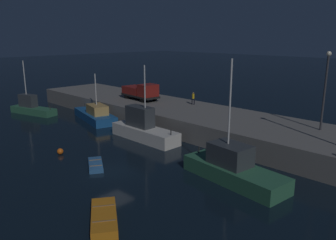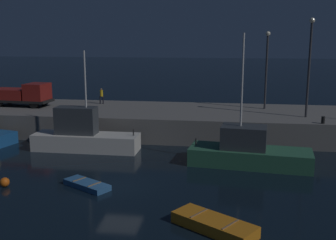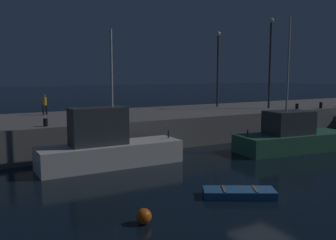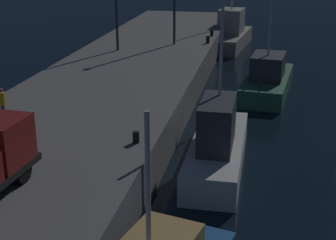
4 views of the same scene
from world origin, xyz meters
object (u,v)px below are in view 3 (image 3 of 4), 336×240
at_px(rowboat_white_mid, 239,193).
at_px(lamp_post_west, 218,63).
at_px(fishing_boat_grey, 108,147).
at_px(dockworker, 45,103).
at_px(fishing_boat_white, 292,137).
at_px(bollard_central, 46,122).
at_px(bollard_east, 321,105).
at_px(bollard_west, 297,107).
at_px(lamp_post_east, 270,56).
at_px(mooring_buoy_near, 144,216).

distance_m(rowboat_white_mid, lamp_post_west, 21.69).
relative_size(fishing_boat_grey, lamp_post_west, 1.16).
relative_size(rowboat_white_mid, dockworker, 2.03).
xyz_separation_m(fishing_boat_white, bollard_central, (-15.66, 5.27, 1.42)).
height_order(lamp_post_west, bollard_east, lamp_post_west).
bearing_deg(fishing_boat_grey, bollard_west, 8.29).
bearing_deg(fishing_boat_white, rowboat_white_mid, -149.04).
bearing_deg(lamp_post_west, fishing_boat_grey, -148.44).
bearing_deg(lamp_post_east, fishing_boat_grey, -163.46).
xyz_separation_m(fishing_boat_grey, lamp_post_east, (17.96, 5.34, 5.83)).
distance_m(fishing_boat_white, mooring_buoy_near, 16.11).
xyz_separation_m(fishing_boat_white, lamp_post_west, (1.97, 11.25, 5.46)).
bearing_deg(lamp_post_west, fishing_boat_white, -99.94).
bearing_deg(lamp_post_west, dockworker, 177.79).
bearing_deg(fishing_boat_grey, bollard_central, 132.18).
height_order(fishing_boat_white, fishing_boat_grey, fishing_boat_white).
relative_size(mooring_buoy_near, lamp_post_east, 0.07).
distance_m(fishing_boat_white, lamp_post_west, 12.66).
distance_m(mooring_buoy_near, lamp_post_east, 25.18).
bearing_deg(rowboat_white_mid, dockworker, 104.44).
bearing_deg(bollard_central, rowboat_white_mid, -62.14).
bearing_deg(fishing_boat_grey, lamp_post_east, 16.54).
bearing_deg(lamp_post_east, bollard_west, -71.69).
bearing_deg(lamp_post_west, mooring_buoy_near, -133.30).
bearing_deg(fishing_boat_white, bollard_west, 39.30).
xyz_separation_m(rowboat_white_mid, bollard_east, (19.02, 10.80, 2.30)).
relative_size(rowboat_white_mid, lamp_post_west, 0.45).
bearing_deg(bollard_central, bollard_east, -0.75).
bearing_deg(dockworker, fishing_boat_white, -39.62).
xyz_separation_m(fishing_boat_grey, rowboat_white_mid, (3.06, -8.02, -0.99)).
height_order(fishing_boat_white, bollard_west, fishing_boat_white).
distance_m(fishing_boat_grey, mooring_buoy_near, 8.88).
distance_m(fishing_boat_white, fishing_boat_grey, 13.02).
bearing_deg(lamp_post_west, bollard_west, -57.75).
bearing_deg(mooring_buoy_near, bollard_central, 94.53).
relative_size(lamp_post_west, dockworker, 4.51).
bearing_deg(mooring_buoy_near, bollard_east, 25.47).
relative_size(lamp_post_east, bollard_east, 14.22).
distance_m(bollard_central, bollard_east, 24.90).
distance_m(lamp_post_west, bollard_west, 8.51).
distance_m(fishing_boat_white, rowboat_white_mid, 11.43).
bearing_deg(fishing_boat_white, dockworker, 140.38).
distance_m(rowboat_white_mid, dockworker, 18.55).
height_order(fishing_boat_white, lamp_post_west, lamp_post_west).
bearing_deg(bollard_central, dockworker, 78.74).
xyz_separation_m(lamp_post_east, bollard_central, (-20.79, -2.22, -4.58)).
relative_size(bollard_west, bollard_central, 1.19).
bearing_deg(bollard_central, bollard_west, -0.98).
xyz_separation_m(mooring_buoy_near, lamp_post_east, (19.86, 13.97, 6.71)).
relative_size(fishing_boat_grey, dockworker, 5.25).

